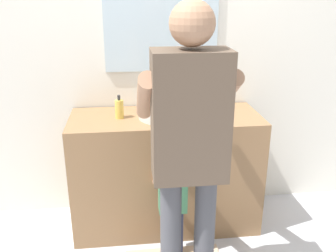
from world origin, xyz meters
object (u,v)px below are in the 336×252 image
soap_bottle (119,109)px  child_toddler (172,195)px  toothbrush_cup (216,106)px  adult_parent (189,135)px

soap_bottle → child_toddler: soap_bottle is taller
toothbrush_cup → soap_bottle: bearing=-178.1°
child_toddler → adult_parent: (0.05, -0.32, 0.54)m
soap_bottle → child_toddler: size_ratio=0.21×
soap_bottle → adult_parent: bearing=-62.8°
toothbrush_cup → adult_parent: 0.81m
adult_parent → toothbrush_cup: bearing=66.2°
soap_bottle → child_toddler: (0.32, -0.40, -0.47)m
soap_bottle → toothbrush_cup: bearing=1.9°
toothbrush_cup → child_toddler: (-0.37, -0.42, -0.46)m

